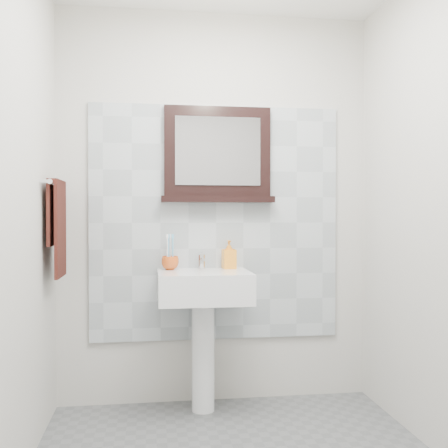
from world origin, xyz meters
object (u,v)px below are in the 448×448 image
(pedestal_sink, at_px, (204,302))
(toothbrush_cup, at_px, (170,263))
(hand_towel, at_px, (57,221))
(soap_dispenser, at_px, (229,254))
(framed_mirror, at_px, (218,157))

(pedestal_sink, bearing_deg, toothbrush_cup, 147.86)
(toothbrush_cup, distance_m, hand_towel, 0.72)
(pedestal_sink, bearing_deg, hand_towel, -175.60)
(toothbrush_cup, xyz_separation_m, soap_dispenser, (0.37, 0.02, 0.05))
(hand_towel, bearing_deg, soap_dispenser, 11.46)
(toothbrush_cup, bearing_deg, pedestal_sink, -32.14)
(framed_mirror, height_order, hand_towel, framed_mirror)
(toothbrush_cup, height_order, hand_towel, hand_towel)
(soap_dispenser, bearing_deg, toothbrush_cup, 177.36)
(pedestal_sink, height_order, hand_towel, hand_towel)
(pedestal_sink, bearing_deg, soap_dispenser, 38.90)
(toothbrush_cup, relative_size, hand_towel, 0.19)
(toothbrush_cup, xyz_separation_m, hand_towel, (-0.64, -0.19, 0.26))
(framed_mirror, distance_m, hand_towel, 1.06)
(framed_mirror, bearing_deg, toothbrush_cup, -168.36)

